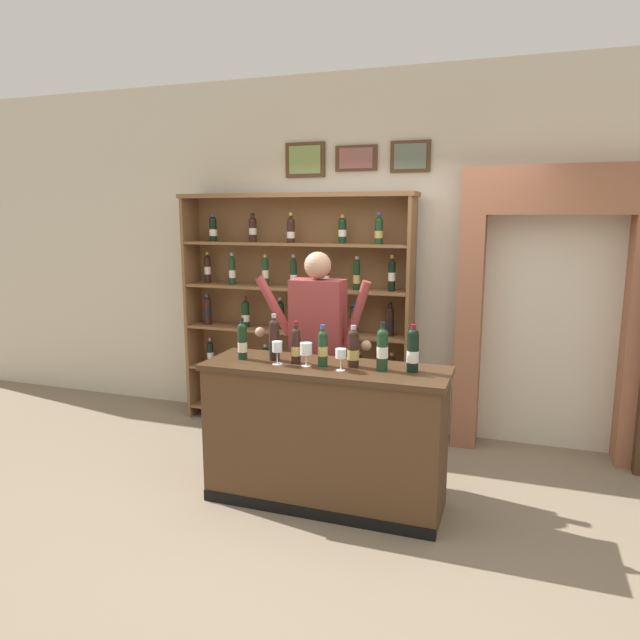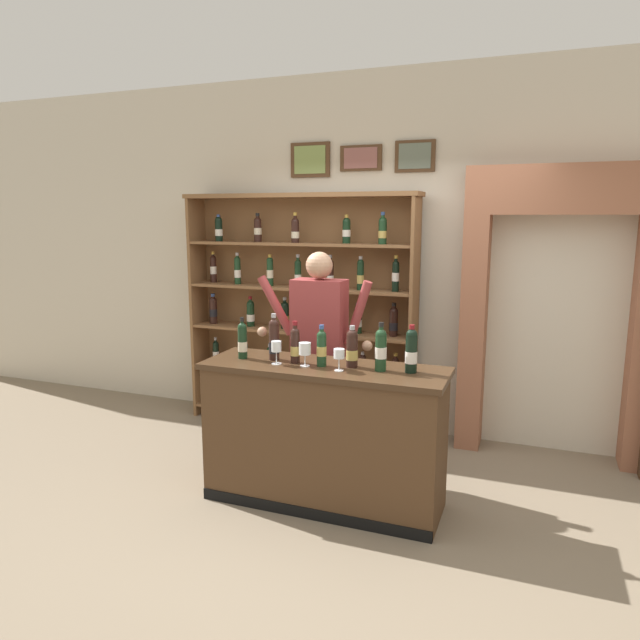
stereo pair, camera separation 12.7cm
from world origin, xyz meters
name	(u,v)px [view 2 (the right image)]	position (x,y,z in m)	size (l,w,h in m)	color
ground_plane	(342,506)	(0.00, 0.00, -0.01)	(14.00, 14.00, 0.02)	#7A6B56
back_wall	(401,256)	(0.00, 1.67, 1.64)	(12.00, 0.19, 3.28)	beige
wine_shelf	(301,307)	(-0.90, 1.39, 1.15)	(2.26, 0.33, 2.21)	brown
archway_doorway	(557,293)	(1.35, 1.53, 1.38)	(1.51, 0.45, 2.41)	#935B42
tasting_counter	(324,435)	(-0.14, 0.00, 0.50)	(1.69, 0.56, 1.00)	#4C331E
shopkeeper	(319,336)	(-0.39, 0.55, 1.08)	(0.97, 0.22, 1.74)	#2D3347
tasting_bottle_super_tuscan	(242,340)	(-0.76, -0.02, 1.13)	(0.07, 0.07, 0.30)	black
tasting_bottle_chianti	(274,339)	(-0.53, 0.03, 1.15)	(0.07, 0.07, 0.33)	black
tasting_bottle_grappa	(295,345)	(-0.35, 0.00, 1.13)	(0.07, 0.07, 0.29)	black
tasting_bottle_brunello	(322,347)	(-0.15, -0.02, 1.13)	(0.07, 0.07, 0.29)	#19381E
tasting_bottle_prosecco	(352,348)	(0.05, 0.03, 1.13)	(0.08, 0.08, 0.29)	black
tasting_bottle_bianco	(381,349)	(0.26, 0.01, 1.15)	(0.08, 0.08, 0.32)	#19381E
tasting_bottle_riserva	(411,350)	(0.45, 0.04, 1.15)	(0.08, 0.08, 0.32)	black
wine_glass_spare	(339,355)	(0.00, -0.09, 1.11)	(0.07, 0.07, 0.15)	silver
wine_glass_left	(305,350)	(-0.26, -0.06, 1.11)	(0.08, 0.08, 0.16)	silver
wine_glass_center	(276,348)	(-0.46, -0.08, 1.12)	(0.07, 0.07, 0.16)	silver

